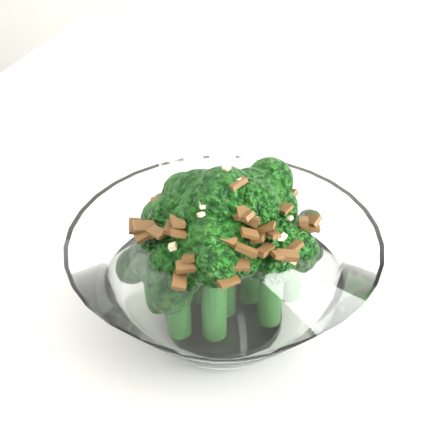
# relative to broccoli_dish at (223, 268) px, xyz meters

# --- Properties ---
(broccoli_dish) EXTENTS (0.21, 0.21, 0.13)m
(broccoli_dish) POSITION_rel_broccoli_dish_xyz_m (0.00, 0.00, 0.00)
(broccoli_dish) COLOR white
(broccoli_dish) RESTS_ON table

